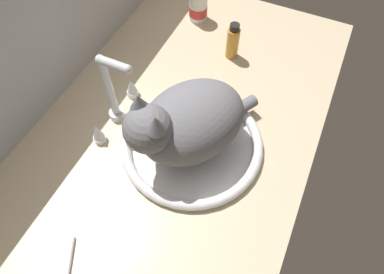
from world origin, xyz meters
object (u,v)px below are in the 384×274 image
object	(u,v)px
faucet	(114,98)
cat	(185,123)
pill_bottle	(198,7)
sink_basin	(192,143)
amber_bottle	(233,42)

from	to	relation	value
faucet	cat	distance (cm)	20.43
cat	pill_bottle	xyz separation A→B (cm)	(47.19, 17.90, -6.52)
sink_basin	pill_bottle	xyz separation A→B (cm)	(45.62, 18.82, 3.47)
faucet	cat	xyz separation A→B (cm)	(-1.57, -20.15, 2.96)
sink_basin	pill_bottle	bearing A→B (deg)	22.42
sink_basin	amber_bottle	size ratio (longest dim) A/B	3.11
sink_basin	pill_bottle	size ratio (longest dim) A/B	3.55
cat	pill_bottle	size ratio (longest dim) A/B	3.41
amber_bottle	pill_bottle	bearing A→B (deg)	54.39
pill_bottle	amber_bottle	world-z (taller)	amber_bottle
cat	pill_bottle	world-z (taller)	cat
faucet	amber_bottle	bearing A→B (deg)	-28.34
sink_basin	faucet	distance (cm)	22.21
faucet	pill_bottle	distance (cm)	45.81
faucet	amber_bottle	distance (cm)	38.81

